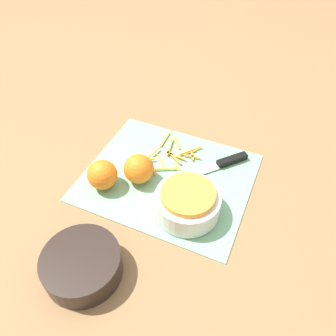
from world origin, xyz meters
The scene contains 8 objects.
ground_plane centered at (0.00, 0.00, 0.00)m, with size 4.00×4.00×0.00m, color olive.
cutting_board centered at (0.00, 0.00, 0.00)m, with size 0.43×0.37×0.01m.
bowl_speckled centered at (-0.09, 0.09, 0.04)m, with size 0.16×0.16×0.07m.
bowl_dark centered at (0.05, 0.32, 0.03)m, with size 0.16×0.16×0.06m.
knife centered at (-0.12, -0.10, 0.01)m, with size 0.18×0.20×0.02m.
orange_left centered at (0.06, 0.04, 0.04)m, with size 0.08×0.08×0.08m.
orange_right centered at (0.14, 0.10, 0.04)m, with size 0.08×0.08×0.08m.
peel_pile centered at (0.02, -0.07, 0.01)m, with size 0.16×0.18×0.01m.
Camera 1 is at (-0.24, 0.54, 0.65)m, focal length 35.00 mm.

